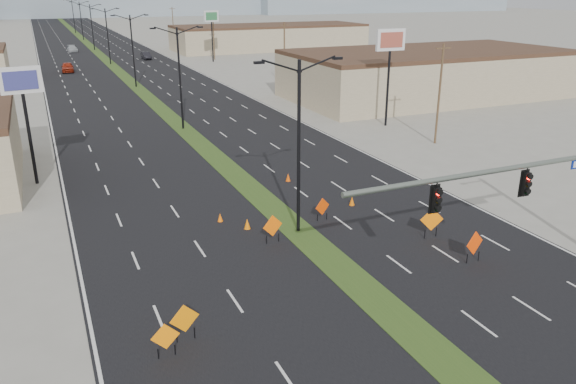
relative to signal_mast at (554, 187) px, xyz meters
name	(u,v)px	position (x,y,z in m)	size (l,w,h in m)	color
ground	(421,341)	(-8.56, -2.00, -4.79)	(600.00, 600.00, 0.00)	gray
road_surface	(108,62)	(-8.56, 98.00, -4.79)	(25.00, 400.00, 0.02)	black
median_strip	(108,62)	(-8.56, 98.00, -4.79)	(2.00, 400.00, 0.04)	#2D4A1A
building_se_near	(428,75)	(25.44, 43.00, -2.04)	(36.00, 18.00, 5.50)	tan
building_se_far	(270,38)	(29.44, 108.00, -2.29)	(44.00, 16.00, 5.00)	tan
signal_mast	(554,187)	(0.00, 0.00, 0.00)	(16.30, 0.60, 8.00)	slate
streetlight_0	(299,143)	(-8.56, 10.00, 0.63)	(5.15, 0.24, 10.02)	black
streetlight_1	(180,75)	(-8.56, 38.00, 0.63)	(5.15, 0.24, 10.02)	black
streetlight_2	(133,49)	(-8.56, 66.00, 0.63)	(5.15, 0.24, 10.02)	black
streetlight_3	(108,34)	(-8.56, 94.00, 0.63)	(5.15, 0.24, 10.02)	black
streetlight_4	(92,26)	(-8.56, 122.00, 0.63)	(5.15, 0.24, 10.02)	black
streetlight_5	(81,19)	(-8.56, 150.00, 0.63)	(5.15, 0.24, 10.02)	black
streetlight_6	(73,15)	(-8.56, 178.00, 0.63)	(5.15, 0.24, 10.02)	black
utility_pole_0	(439,93)	(11.44, 23.00, -0.12)	(1.60, 0.20, 9.00)	#4C3823
utility_pole_1	(284,53)	(11.44, 58.00, -0.12)	(1.60, 0.20, 9.00)	#4C3823
utility_pole_2	(214,35)	(11.44, 93.00, -0.12)	(1.60, 0.20, 9.00)	#4C3823
utility_pole_3	(173,25)	(11.44, 128.00, -0.12)	(1.60, 0.20, 9.00)	#4C3823
car_left	(68,67)	(-16.58, 86.15, -3.98)	(1.92, 4.77, 1.63)	#9C2511
car_mid	(146,56)	(-0.97, 99.02, -4.09)	(1.48, 4.25, 1.40)	black
car_far	(72,49)	(-13.50, 119.59, -4.10)	(1.93, 4.74, 1.37)	#AFB3B9
construction_sign_0	(165,338)	(-18.32, 1.14, -3.91)	(1.13, 0.06, 1.50)	orange
construction_sign_1	(185,320)	(-17.37, 1.91, -3.80)	(1.25, 0.21, 1.68)	orange
construction_sign_2	(273,227)	(-10.56, 9.10, -3.79)	(1.25, 0.29, 1.69)	#FF6105
construction_sign_3	(322,207)	(-6.51, 10.89, -3.93)	(1.08, 0.33, 1.47)	#D83C04
construction_sign_4	(475,244)	(-1.84, 2.66, -3.75)	(1.30, 0.35, 1.77)	#FF4005
construction_sign_5	(432,220)	(-1.97, 6.07, -3.71)	(1.33, 0.43, 1.83)	orange
cone_0	(247,224)	(-11.21, 11.52, -4.46)	(0.39, 0.39, 0.66)	orange
cone_1	(352,201)	(-3.54, 12.36, -4.49)	(0.37, 0.37, 0.61)	#E46204
cone_2	(288,177)	(-5.42, 18.57, -4.49)	(0.37, 0.37, 0.61)	#E34C04
cone_3	(220,217)	(-12.35, 13.26, -4.52)	(0.33, 0.33, 0.55)	#FF6805
pole_sign_west	(22,90)	(-22.56, 25.65, 2.07)	(2.79, 0.76, 8.48)	black
pole_sign_east_near	(390,47)	(11.19, 30.88, 3.19)	(3.19, 0.46, 9.76)	black
pole_sign_east_far	(211,20)	(10.21, 89.85, 2.96)	(3.08, 1.18, 9.50)	black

